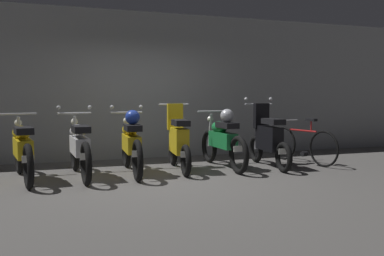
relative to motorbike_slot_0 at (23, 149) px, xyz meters
name	(u,v)px	position (x,y,z in m)	size (l,w,h in m)	color
ground_plane	(165,179)	(2.10, -0.58, -0.49)	(80.00, 80.00, 0.00)	#565451
back_wall	(136,86)	(2.10, 1.83, 1.04)	(16.00, 0.30, 3.07)	gray
motorbike_slot_0	(23,149)	(0.00, 0.00, 0.00)	(0.60, 1.93, 1.03)	black
motorbike_slot_1	(79,147)	(0.84, 0.01, 0.00)	(0.59, 1.95, 1.15)	black
motorbike_slot_2	(131,143)	(1.68, 0.05, 0.04)	(0.59, 1.95, 1.15)	black
motorbike_slot_3	(178,141)	(2.53, 0.10, 0.03)	(0.56, 1.68, 1.18)	black
motorbike_slot_4	(222,139)	(3.36, 0.09, 0.04)	(0.56, 1.95, 1.08)	black
motorbike_slot_5	(268,138)	(4.21, -0.07, 0.04)	(0.59, 1.68, 1.29)	black
bicycle	(303,145)	(5.06, 0.07, -0.13)	(0.54, 1.70, 0.89)	black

